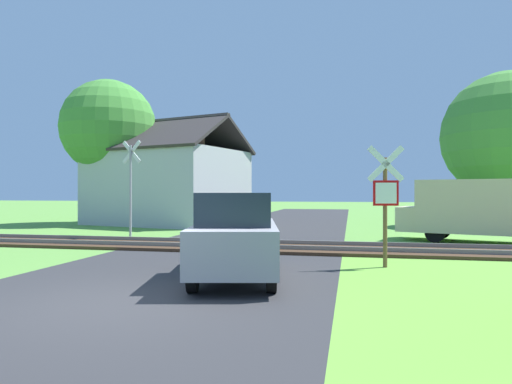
% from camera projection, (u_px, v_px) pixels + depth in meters
% --- Properties ---
extents(ground_plane, '(160.00, 160.00, 0.00)m').
position_uv_depth(ground_plane, '(119.00, 304.00, 7.32)').
color(ground_plane, '#5B933D').
extents(road_asphalt, '(6.83, 80.00, 0.01)m').
position_uv_depth(road_asphalt, '(168.00, 280.00, 9.28)').
color(road_asphalt, '#2D2D30').
rests_on(road_asphalt, ground).
extents(rail_track, '(60.00, 2.60, 0.22)m').
position_uv_depth(rail_track, '(234.00, 246.00, 14.58)').
color(rail_track, '#422D1E').
rests_on(rail_track, ground).
extents(stop_sign_near, '(0.87, 0.20, 2.91)m').
position_uv_depth(stop_sign_near, '(385.00, 198.00, 10.81)').
color(stop_sign_near, brown).
rests_on(stop_sign_near, ground).
extents(crossing_sign_far, '(0.86, 0.25, 3.75)m').
position_uv_depth(crossing_sign_far, '(131.00, 183.00, 17.13)').
color(crossing_sign_far, '#9E9EA5').
rests_on(crossing_sign_far, ground).
extents(house, '(9.47, 8.20, 6.00)m').
position_uv_depth(house, '(168.00, 185.00, 25.91)').
color(house, '#B7B7BC').
rests_on(house, ground).
extents(tree_far, '(6.67, 6.67, 8.08)m').
position_uv_depth(tree_far, '(508.00, 136.00, 23.76)').
color(tree_far, '#513823').
rests_on(tree_far, ground).
extents(tree_left, '(5.37, 5.37, 8.20)m').
position_uv_depth(tree_left, '(109.00, 128.00, 26.03)').
color(tree_left, '#513823').
rests_on(tree_left, ground).
extents(mail_truck, '(5.23, 3.28, 2.24)m').
position_uv_depth(mail_truck, '(476.00, 208.00, 16.28)').
color(mail_truck, beige).
rests_on(mail_truck, ground).
extents(parked_car, '(2.41, 4.25, 1.78)m').
position_uv_depth(parked_car, '(236.00, 236.00, 9.43)').
color(parked_car, '#99999E').
rests_on(parked_car, ground).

